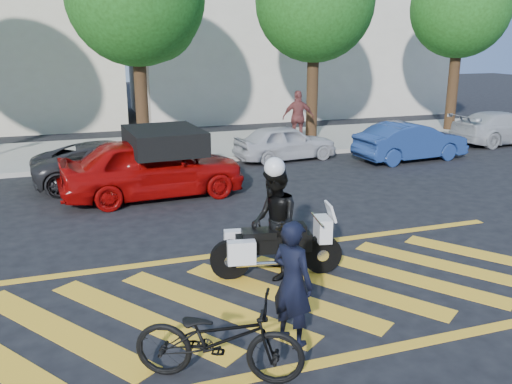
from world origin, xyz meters
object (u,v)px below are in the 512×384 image
object	(u,v)px
officer_bike	(293,283)
officer_moto	(274,223)
parked_mid_left	(114,163)
bicycle	(219,339)
parked_mid_right	(285,142)
parked_far_right	(502,128)
red_convertible	(153,167)
police_motorcycle	(275,246)
parked_right	(411,141)

from	to	relation	value
officer_bike	officer_moto	world-z (taller)	officer_moto
parked_mid_left	bicycle	bearing A→B (deg)	-179.56
parked_mid_right	parked_far_right	xyz separation A→B (m)	(8.96, 0.00, 0.03)
officer_bike	parked_far_right	size ratio (longest dim) A/B	0.40
officer_bike	parked_mid_left	world-z (taller)	officer_bike
officer_bike	bicycle	size ratio (longest dim) A/B	0.85
parked_far_right	parked_mid_left	bearing A→B (deg)	91.38
officer_bike	officer_moto	bearing A→B (deg)	-43.49
parked_mid_left	parked_far_right	distance (m)	14.67
officer_moto	parked_far_right	world-z (taller)	officer_moto
bicycle	parked_mid_left	xyz separation A→B (m)	(-0.38, 9.58, 0.07)
red_convertible	parked_far_right	bearing A→B (deg)	-81.44
officer_moto	parked_far_right	xyz separation A→B (m)	(12.58, 8.47, -0.34)
red_convertible	parked_far_right	size ratio (longest dim) A/B	1.08
officer_moto	red_convertible	world-z (taller)	officer_moto
parked_mid_right	police_motorcycle	bearing A→B (deg)	151.06
police_motorcycle	red_convertible	world-z (taller)	red_convertible
police_motorcycle	parked_mid_right	world-z (taller)	parked_mid_right
red_convertible	parked_mid_right	world-z (taller)	red_convertible
red_convertible	police_motorcycle	bearing A→B (deg)	-171.24
parked_mid_right	parked_mid_left	bearing A→B (deg)	98.04
officer_bike	officer_moto	distance (m)	2.10
parked_far_right	parked_mid_right	bearing A→B (deg)	85.91
officer_moto	parked_far_right	size ratio (longest dim) A/B	0.45
bicycle	officer_moto	size ratio (longest dim) A/B	1.06
red_convertible	parked_right	xyz separation A→B (m)	(8.71, 1.60, -0.15)
parked_mid_left	officer_bike	bearing A→B (deg)	-172.45
bicycle	parked_right	world-z (taller)	parked_right
police_motorcycle	officer_moto	xyz separation A→B (m)	(-0.02, -0.01, 0.41)
parked_mid_left	red_convertible	bearing A→B (deg)	-154.54
officer_bike	parked_mid_right	distance (m)	11.29
officer_bike	bicycle	bearing A→B (deg)	83.75
police_motorcycle	parked_mid_left	world-z (taller)	parked_mid_left
officer_bike	bicycle	distance (m)	1.26
bicycle	red_convertible	distance (m)	8.00
bicycle	red_convertible	bearing A→B (deg)	23.07
bicycle	red_convertible	size ratio (longest dim) A/B	0.44
officer_moto	red_convertible	xyz separation A→B (m)	(-1.19, 5.47, -0.17)
red_convertible	parked_far_right	distance (m)	14.10
officer_bike	police_motorcycle	size ratio (longest dim) A/B	0.76
red_convertible	parked_mid_right	distance (m)	5.67
police_motorcycle	red_convertible	distance (m)	5.60
officer_bike	parked_right	distance (m)	12.14
police_motorcycle	parked_right	bearing A→B (deg)	53.45
bicycle	officer_moto	xyz separation A→B (m)	(1.64, 2.51, 0.42)
officer_bike	parked_right	bearing A→B (deg)	-70.69
officer_bike	officer_moto	xyz separation A→B (m)	(0.52, 2.03, 0.10)
red_convertible	parked_far_right	xyz separation A→B (m)	(13.77, 3.00, -0.17)
officer_moto	parked_mid_right	world-z (taller)	officer_moto
officer_moto	bicycle	bearing A→B (deg)	-22.97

